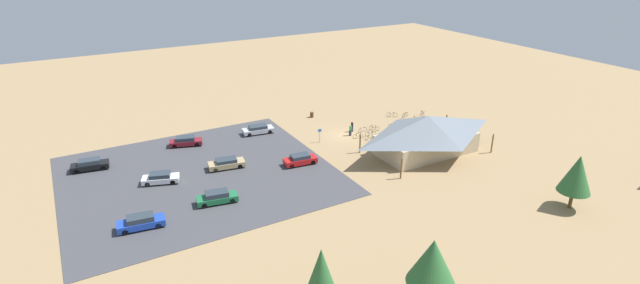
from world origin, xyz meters
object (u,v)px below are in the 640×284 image
object	(u,v)px
trash_bin	(312,115)
car_blue_front_row	(141,222)
bicycle_purple_edge_north	(422,114)
lot_sign	(320,134)
car_red_far_end	(300,160)
car_tan_by_curb	(226,163)
car_green_end_stall	(217,197)
bicycle_silver_yard_center	(393,126)
car_silver_near_entry	(258,129)
pine_far_east	(321,271)
bicycle_red_lone_east	(419,122)
bicycle_black_lone_west	(374,128)
car_maroon_mid_lot	(186,141)
visitor_at_bikes	(352,126)
bicycle_teal_front_row	(371,134)
bicycle_green_yard_front	(369,138)
bicycle_green_yard_right	(405,115)
bicycle_yellow_back_row	(389,131)
bike_pavilion	(427,132)
bicycle_yellow_near_sign	(358,136)
car_black_second_row	(90,165)
pine_far_west	(577,174)
pine_east	(432,261)
bicycle_white_yard_left	(363,130)
car_white_inner_stall	(161,178)
bicycle_orange_mid_cluster	(415,118)
bicycle_blue_by_bin	(392,115)
visitor_by_pavilion	(350,130)

from	to	relation	value
trash_bin	car_blue_front_row	xyz separation A→B (m)	(31.77, 21.11, 0.33)
bicycle_purple_edge_north	lot_sign	bearing A→B (deg)	4.16
car_red_far_end	car_tan_by_curb	world-z (taller)	car_red_far_end
car_green_end_stall	bicycle_silver_yard_center	bearing A→B (deg)	-164.32
trash_bin	car_silver_near_entry	xyz separation A→B (m)	(10.87, 2.49, 0.27)
pine_far_east	bicycle_red_lone_east	bearing A→B (deg)	-140.19
lot_sign	bicycle_purple_edge_north	size ratio (longest dim) A/B	1.37
bicycle_black_lone_west	pine_far_east	bearing A→B (deg)	48.50
car_maroon_mid_lot	visitor_at_bikes	size ratio (longest dim) A/B	2.79
bicycle_teal_front_row	bicycle_green_yard_front	bearing A→B (deg)	49.77
bicycle_green_yard_right	bicycle_purple_edge_north	size ratio (longest dim) A/B	1.05
pine_far_east	visitor_at_bikes	bearing A→B (deg)	-126.68
bicycle_teal_front_row	bicycle_purple_edge_north	xyz separation A→B (m)	(-13.07, -3.17, 0.02)
bicycle_yellow_back_row	car_tan_by_curb	xyz separation A→B (m)	(26.20, -0.51, 0.36)
bicycle_green_yard_front	car_maroon_mid_lot	world-z (taller)	car_maroon_mid_lot
car_blue_front_row	bike_pavilion	bearing A→B (deg)	-179.63
bike_pavilion	bicycle_yellow_near_sign	xyz separation A→B (m)	(5.38, -9.12, -2.75)
car_black_second_row	bike_pavilion	bearing A→B (deg)	157.51
trash_bin	visitor_at_bikes	xyz separation A→B (m)	(-2.28, 8.97, 0.48)
bicycle_silver_yard_center	car_silver_near_entry	xyz separation A→B (m)	(19.76, -8.46, 0.37)
bicycle_teal_front_row	visitor_at_bikes	bearing A→B (deg)	-61.97
bike_pavilion	pine_far_west	world-z (taller)	pine_far_west
pine_far_west	bicycle_green_yard_front	xyz separation A→B (m)	(8.31, -27.20, -3.88)
pine_east	car_blue_front_row	bearing A→B (deg)	-52.22
bicycle_white_yard_left	car_silver_near_entry	world-z (taller)	car_silver_near_entry
pine_far_east	car_white_inner_stall	distance (m)	29.90
pine_far_east	car_tan_by_curb	distance (m)	29.37
bicycle_yellow_back_row	bicycle_red_lone_east	xyz separation A→B (m)	(-6.70, -0.71, 0.04)
car_red_far_end	bicycle_purple_edge_north	bearing A→B (deg)	-165.70
bicycle_orange_mid_cluster	bicycle_red_lone_east	size ratio (longest dim) A/B	1.13
bicycle_white_yard_left	car_red_far_end	xyz separation A→B (m)	(13.94, 5.68, 0.39)
bicycle_purple_edge_north	car_maroon_mid_lot	bearing A→B (deg)	-10.18
pine_far_east	pine_far_west	xyz separation A→B (m)	(-32.42, -0.42, 0.24)
bike_pavilion	car_blue_front_row	world-z (taller)	bike_pavilion
bicycle_yellow_back_row	bicycle_black_lone_west	size ratio (longest dim) A/B	1.24
bicycle_black_lone_west	bicycle_yellow_back_row	bearing A→B (deg)	121.97
bicycle_blue_by_bin	car_green_end_stall	bearing A→B (deg)	20.81
bike_pavilion	trash_bin	distance (m)	22.14
lot_sign	car_red_far_end	bearing A→B (deg)	41.73
bicycle_black_lone_west	visitor_by_pavilion	distance (m)	4.50
bicycle_purple_edge_north	visitor_by_pavilion	xyz separation A→B (m)	(15.70, 1.49, 0.54)
pine_far_east	car_blue_front_row	size ratio (longest dim) A/B	1.23
trash_bin	bicycle_purple_edge_north	world-z (taller)	trash_bin
car_silver_near_entry	car_tan_by_curb	bearing A→B (deg)	48.01
car_white_inner_stall	bicycle_yellow_back_row	bearing A→B (deg)	179.22
bicycle_green_yard_right	visitor_by_pavilion	distance (m)	12.87
car_maroon_mid_lot	visitor_at_bikes	xyz separation A→B (m)	(-24.19, 7.25, 0.19)
bicycle_green_yard_right	lot_sign	bearing A→B (deg)	7.62
bike_pavilion	trash_bin	world-z (taller)	bike_pavilion
car_silver_near_entry	bicycle_green_yard_right	bearing A→B (deg)	167.87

